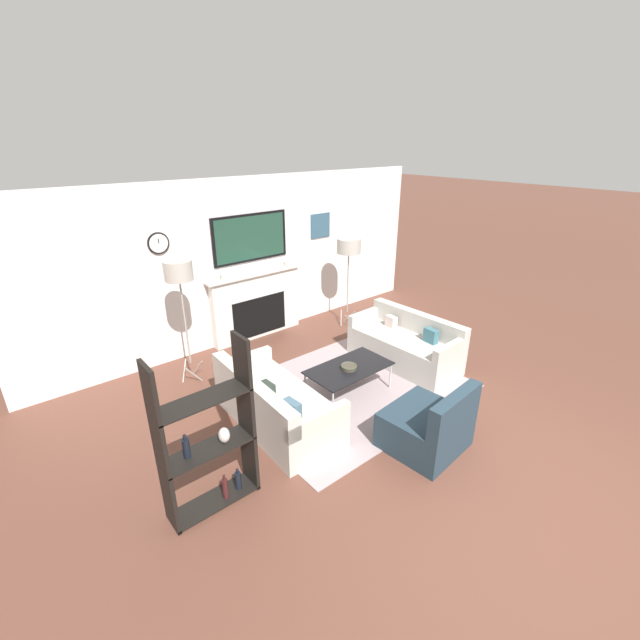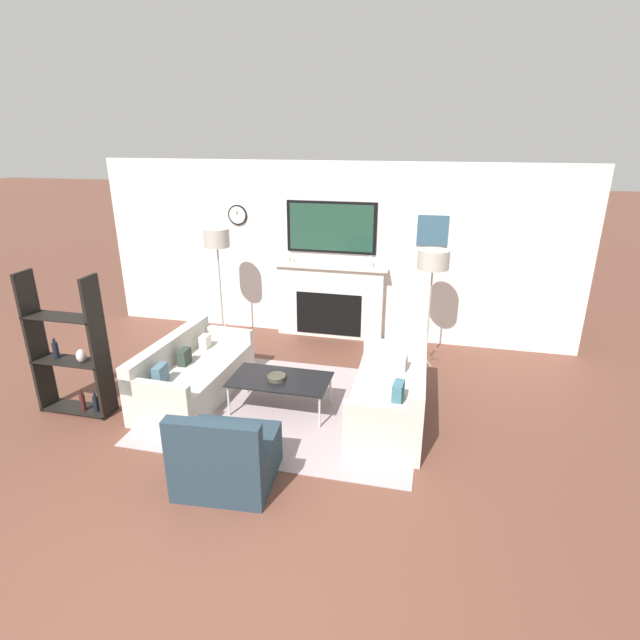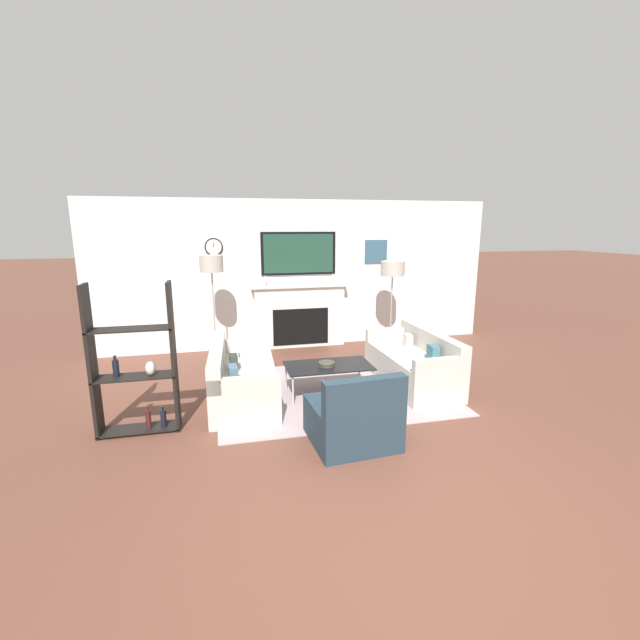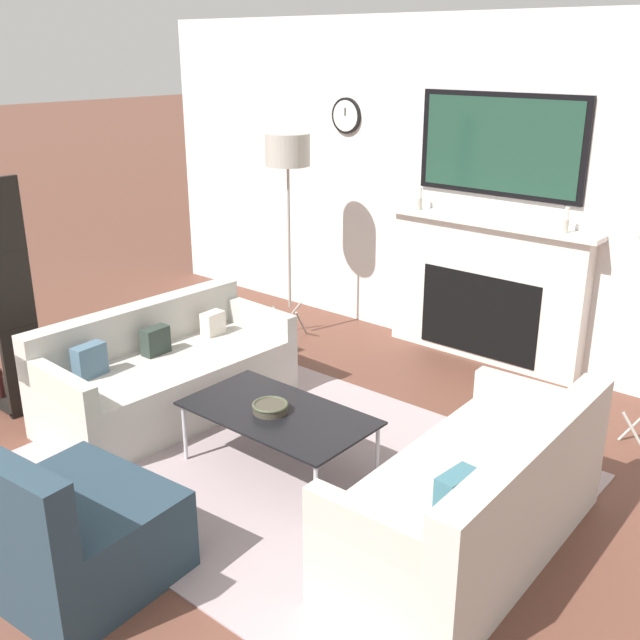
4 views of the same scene
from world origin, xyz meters
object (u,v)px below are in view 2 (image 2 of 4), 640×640
couch_left (192,376)px  floor_lamp_right (433,261)px  armchair (226,458)px  floor_lamp_left (217,240)px  shelf_unit (69,352)px  couch_right (392,397)px  coffee_table (280,380)px  decorative_bowl (277,377)px

couch_left → floor_lamp_right: 3.45m
armchair → floor_lamp_left: size_ratio=0.51×
shelf_unit → floor_lamp_right: bearing=30.5°
couch_right → coffee_table: size_ratio=1.49×
floor_lamp_right → floor_lamp_left: bearing=-180.0°
floor_lamp_right → shelf_unit: 4.59m
armchair → decorative_bowl: bearing=87.8°
couch_left → decorative_bowl: size_ratio=8.21×
floor_lamp_left → decorative_bowl: bearing=-50.6°
armchair → coffee_table: armchair is taller
floor_lamp_left → coffee_table: bearing=-49.5°
couch_left → decorative_bowl: 1.15m
decorative_bowl → floor_lamp_left: 2.57m
coffee_table → floor_lamp_left: bearing=130.5°
armchair → floor_lamp_right: floor_lamp_right is taller
armchair → floor_lamp_left: (-1.40, 3.11, 1.34)m
couch_right → armchair: armchair is taller
decorative_bowl → floor_lamp_left: size_ratio=0.12×
coffee_table → couch_right: bearing=3.5°
armchair → coffee_table: 1.38m
armchair → shelf_unit: bearing=160.0°
couch_right → armchair: bearing=-133.3°
armchair → shelf_unit: shelf_unit is taller
couch_left → shelf_unit: (-1.14, -0.64, 0.49)m
floor_lamp_right → shelf_unit: size_ratio=0.98×
coffee_table → decorative_bowl: 0.07m
coffee_table → decorative_bowl: size_ratio=5.30×
decorative_bowl → floor_lamp_left: (-1.45, 1.76, 1.18)m
couch_left → shelf_unit: size_ratio=1.07×
couch_right → decorative_bowl: size_ratio=7.92×
couch_left → decorative_bowl: couch_left is taller
couch_right → floor_lamp_left: bearing=149.1°
decorative_bowl → shelf_unit: size_ratio=0.13×
couch_right → coffee_table: (-1.29, -0.08, 0.10)m
coffee_table → decorative_bowl: (-0.03, -0.03, 0.06)m
couch_left → couch_right: bearing=-0.0°
couch_left → armchair: bearing=-53.4°
couch_left → couch_right: (2.45, -0.00, 0.02)m
coffee_table → floor_lamp_left: floor_lamp_left is taller
floor_lamp_left → armchair: bearing=-65.8°
floor_lamp_right → coffee_table: bearing=-132.8°
couch_right → floor_lamp_right: bearing=78.9°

